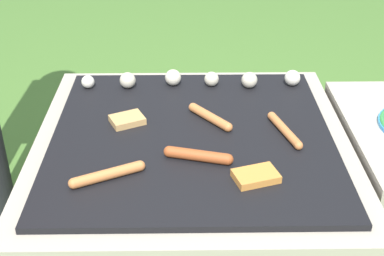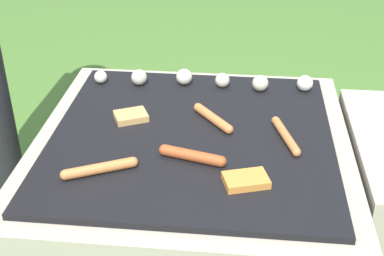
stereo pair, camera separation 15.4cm
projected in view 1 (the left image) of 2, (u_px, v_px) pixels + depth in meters
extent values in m
plane|color=#47702D|center=(192.00, 246.00, 1.78)|extent=(14.00, 14.00, 0.00)
cube|color=#A89E8C|center=(192.00, 196.00, 1.67)|extent=(0.92, 0.92, 0.42)
cube|color=black|center=(192.00, 137.00, 1.56)|extent=(0.81, 0.81, 0.02)
cylinder|color=#C6753D|center=(284.00, 130.00, 1.55)|extent=(0.07, 0.18, 0.02)
sphere|color=#C6753D|center=(299.00, 146.00, 1.48)|extent=(0.02, 0.02, 0.02)
sphere|color=#C6753D|center=(272.00, 116.00, 1.62)|extent=(0.02, 0.02, 0.02)
cylinder|color=#C6753D|center=(210.00, 117.00, 1.61)|extent=(0.12, 0.14, 0.03)
sphere|color=#C6753D|center=(228.00, 127.00, 1.56)|extent=(0.03, 0.03, 0.03)
sphere|color=#C6753D|center=(193.00, 107.00, 1.66)|extent=(0.03, 0.03, 0.03)
cylinder|color=#C6753D|center=(108.00, 174.00, 1.36)|extent=(0.17, 0.10, 0.03)
sphere|color=#C6753D|center=(74.00, 183.00, 1.32)|extent=(0.03, 0.03, 0.03)
sphere|color=#C6753D|center=(140.00, 166.00, 1.39)|extent=(0.03, 0.03, 0.03)
cylinder|color=#A34C23|center=(198.00, 155.00, 1.43)|extent=(0.16, 0.07, 0.03)
sphere|color=#A34C23|center=(228.00, 159.00, 1.41)|extent=(0.03, 0.03, 0.03)
sphere|color=#A34C23|center=(169.00, 151.00, 1.44)|extent=(0.03, 0.03, 0.03)
cube|color=#D18438|center=(256.00, 176.00, 1.36)|extent=(0.13, 0.10, 0.02)
cube|color=tan|center=(127.00, 120.00, 1.60)|extent=(0.12, 0.11, 0.02)
sphere|color=silver|center=(88.00, 82.00, 1.80)|extent=(0.04, 0.04, 0.04)
sphere|color=beige|center=(128.00, 80.00, 1.80)|extent=(0.05, 0.05, 0.05)
sphere|color=beige|center=(173.00, 77.00, 1.82)|extent=(0.05, 0.05, 0.05)
sphere|color=beige|center=(212.00, 79.00, 1.81)|extent=(0.05, 0.05, 0.05)
sphere|color=beige|center=(249.00, 80.00, 1.80)|extent=(0.05, 0.05, 0.05)
sphere|color=silver|center=(292.00, 78.00, 1.81)|extent=(0.05, 0.05, 0.05)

